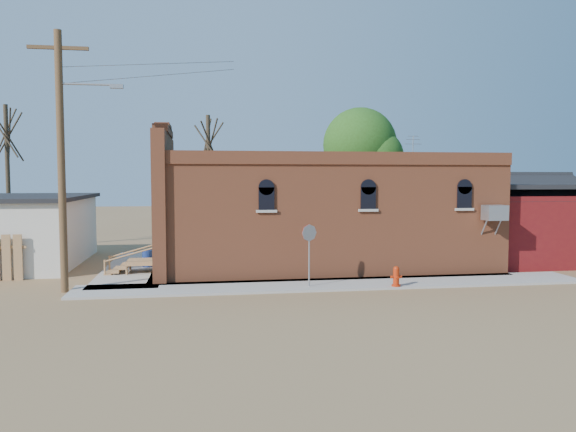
{
  "coord_description": "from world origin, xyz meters",
  "views": [
    {
      "loc": [
        -3.49,
        -19.16,
        4.02
      ],
      "look_at": [
        0.11,
        3.77,
        2.4
      ],
      "focal_mm": 35.0,
      "sensor_mm": 36.0,
      "label": 1
    }
  ],
  "objects": [
    {
      "name": "sidewalk_west",
      "position": [
        -6.3,
        6.0,
        0.04
      ],
      "size": [
        2.6,
        10.0,
        0.08
      ],
      "primitive_type": "cube",
      "color": "#9E9991",
      "rests_on": "ground"
    },
    {
      "name": "stop_sign",
      "position": [
        0.37,
        0.5,
        1.8
      ],
      "size": [
        0.57,
        0.3,
        2.24
      ],
      "rotation": [
        0.0,
        0.0,
        -0.0
      ],
      "color": "#98989D",
      "rests_on": "sidewalk_south"
    },
    {
      "name": "tree_bare_far",
      "position": [
        -14.0,
        14.0,
        6.36
      ],
      "size": [
        2.8,
        2.8,
        8.16
      ],
      "color": "#463628",
      "rests_on": "ground"
    },
    {
      "name": "tree_leafy",
      "position": [
        6.0,
        13.5,
        5.93
      ],
      "size": [
        4.4,
        4.4,
        8.15
      ],
      "color": "#463628",
      "rests_on": "ground"
    },
    {
      "name": "red_shed",
      "position": [
        11.5,
        5.5,
        2.27
      ],
      "size": [
        5.4,
        6.4,
        4.3
      ],
      "color": "#611013",
      "rests_on": "ground"
    },
    {
      "name": "trash_barrel",
      "position": [
        -5.79,
        5.96,
        0.44
      ],
      "size": [
        0.48,
        0.48,
        0.72
      ],
      "primitive_type": "cylinder",
      "rotation": [
        0.0,
        0.0,
        0.02
      ],
      "color": "navy",
      "rests_on": "sidewalk_west"
    },
    {
      "name": "fire_hydrant",
      "position": [
        3.47,
        -0.0,
        0.44
      ],
      "size": [
        0.41,
        0.39,
        0.73
      ],
      "rotation": [
        0.0,
        0.0,
        0.13
      ],
      "color": "#AB2509",
      "rests_on": "sidewalk_south"
    },
    {
      "name": "tree_bare_near",
      "position": [
        -3.0,
        13.0,
        5.96
      ],
      "size": [
        2.8,
        2.8,
        7.65
      ],
      "color": "#463628",
      "rests_on": "ground"
    },
    {
      "name": "sidewalk_south",
      "position": [
        1.5,
        0.9,
        0.04
      ],
      "size": [
        19.0,
        2.2,
        0.08
      ],
      "primitive_type": "cube",
      "color": "#9E9991",
      "rests_on": "ground"
    },
    {
      "name": "utility_pole",
      "position": [
        -8.14,
        1.2,
        4.77
      ],
      "size": [
        3.12,
        0.26,
        9.0
      ],
      "color": "#503D20",
      "rests_on": "ground"
    },
    {
      "name": "brick_bar",
      "position": [
        1.64,
        5.49,
        2.34
      ],
      "size": [
        16.4,
        7.97,
        6.3
      ],
      "color": "#AE5735",
      "rests_on": "ground"
    },
    {
      "name": "ground",
      "position": [
        0.0,
        0.0,
        0.0
      ],
      "size": [
        120.0,
        120.0,
        0.0
      ],
      "primitive_type": "plane",
      "color": "brown",
      "rests_on": "ground"
    }
  ]
}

